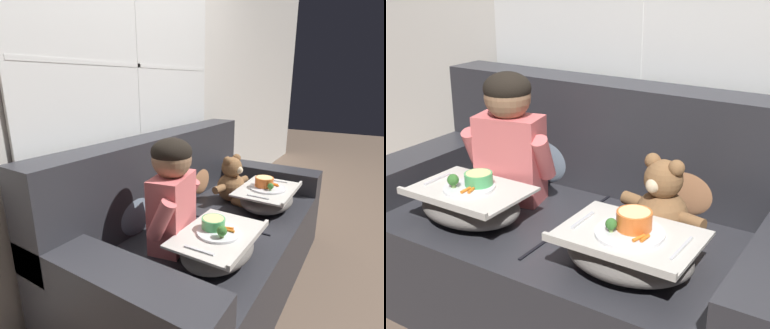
# 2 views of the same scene
# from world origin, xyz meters

# --- Properties ---
(ground_plane) EXTENTS (14.00, 14.00, 0.00)m
(ground_plane) POSITION_xyz_m (0.00, 0.00, 0.00)
(ground_plane) COLOR brown
(wall_back_with_window) EXTENTS (8.00, 0.08, 2.60)m
(wall_back_with_window) POSITION_xyz_m (0.00, 0.59, 1.31)
(wall_back_with_window) COLOR beige
(wall_back_with_window) RESTS_ON ground_plane
(couch) EXTENTS (1.90, 0.99, 0.96)m
(couch) POSITION_xyz_m (0.00, 0.07, 0.33)
(couch) COLOR #2D2D33
(couch) RESTS_ON ground_plane
(throw_pillow_behind_child) EXTENTS (0.34, 0.17, 0.36)m
(throw_pillow_behind_child) POSITION_xyz_m (-0.37, 0.32, 0.61)
(throw_pillow_behind_child) COLOR slate
(throw_pillow_behind_child) RESTS_ON couch
(throw_pillow_behind_teddy) EXTENTS (0.32, 0.16, 0.33)m
(throw_pillow_behind_teddy) POSITION_xyz_m (0.37, 0.32, 0.61)
(throw_pillow_behind_teddy) COLOR #B2754C
(throw_pillow_behind_teddy) RESTS_ON couch
(child_figure) EXTENTS (0.43, 0.24, 0.58)m
(child_figure) POSITION_xyz_m (-0.37, 0.03, 0.76)
(child_figure) COLOR #DB6666
(child_figure) RESTS_ON couch
(teddy_bear) EXTENTS (0.37, 0.26, 0.34)m
(teddy_bear) POSITION_xyz_m (0.37, 0.02, 0.59)
(teddy_bear) COLOR brown
(teddy_bear) RESTS_ON couch
(lap_tray_child) EXTENTS (0.47, 0.34, 0.21)m
(lap_tray_child) POSITION_xyz_m (-0.37, -0.24, 0.52)
(lap_tray_child) COLOR slate
(lap_tray_child) RESTS_ON child_figure
(lap_tray_teddy) EXTENTS (0.48, 0.35, 0.22)m
(lap_tray_teddy) POSITION_xyz_m (0.37, -0.24, 0.53)
(lap_tray_teddy) COLOR slate
(lap_tray_teddy) RESTS_ON teddy_bear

